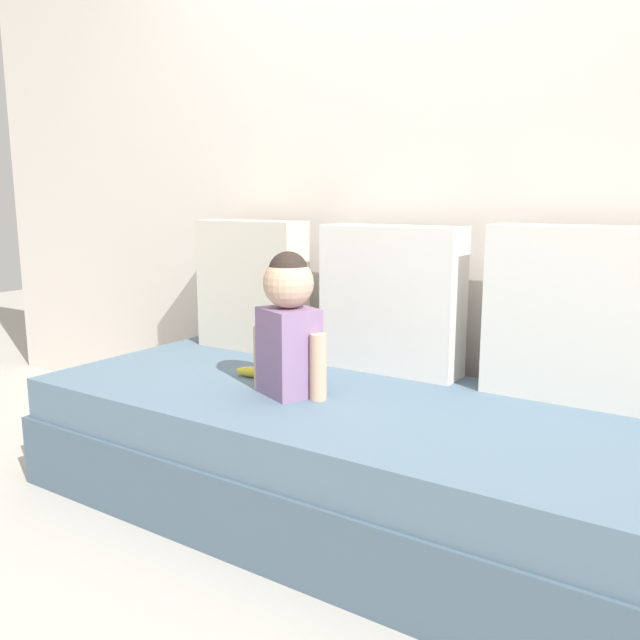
{
  "coord_description": "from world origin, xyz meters",
  "views": [
    {
      "loc": [
        1.13,
        -1.81,
        1.07
      ],
      "look_at": [
        -0.07,
        0.0,
        0.66
      ],
      "focal_mm": 36.8,
      "sensor_mm": 36.0,
      "label": 1
    }
  ],
  "objects_px": {
    "throw_pillow_center": "(391,299)",
    "toddler": "(289,322)",
    "throw_pillow_right": "(579,315)",
    "throw_pillow_left": "(252,286)",
    "banana": "(256,372)",
    "couch": "(337,453)"
  },
  "relations": [
    {
      "from": "throw_pillow_right",
      "to": "couch",
      "type": "bearing_deg",
      "value": -150.84
    },
    {
      "from": "throw_pillow_right",
      "to": "throw_pillow_left",
      "type": "bearing_deg",
      "value": 180.0
    },
    {
      "from": "throw_pillow_left",
      "to": "banana",
      "type": "relative_size",
      "value": 3.29
    },
    {
      "from": "couch",
      "to": "throw_pillow_right",
      "type": "xyz_separation_m",
      "value": [
        0.68,
        0.38,
        0.49
      ]
    },
    {
      "from": "couch",
      "to": "throw_pillow_left",
      "type": "distance_m",
      "value": 0.92
    },
    {
      "from": "throw_pillow_center",
      "to": "banana",
      "type": "height_order",
      "value": "throw_pillow_center"
    },
    {
      "from": "throw_pillow_left",
      "to": "banana",
      "type": "height_order",
      "value": "throw_pillow_left"
    },
    {
      "from": "throw_pillow_right",
      "to": "toddler",
      "type": "height_order",
      "value": "throw_pillow_right"
    },
    {
      "from": "couch",
      "to": "toddler",
      "type": "bearing_deg",
      "value": -150.15
    },
    {
      "from": "throw_pillow_left",
      "to": "throw_pillow_right",
      "type": "bearing_deg",
      "value": 0.0
    },
    {
      "from": "throw_pillow_right",
      "to": "toddler",
      "type": "xyz_separation_m",
      "value": [
        -0.82,
        -0.46,
        -0.04
      ]
    },
    {
      "from": "couch",
      "to": "throw_pillow_right",
      "type": "relative_size",
      "value": 3.71
    },
    {
      "from": "throw_pillow_left",
      "to": "throw_pillow_center",
      "type": "relative_size",
      "value": 1.01
    },
    {
      "from": "throw_pillow_left",
      "to": "throw_pillow_center",
      "type": "bearing_deg",
      "value": 0.0
    },
    {
      "from": "couch",
      "to": "throw_pillow_right",
      "type": "height_order",
      "value": "throw_pillow_right"
    },
    {
      "from": "throw_pillow_center",
      "to": "banana",
      "type": "distance_m",
      "value": 0.58
    },
    {
      "from": "throw_pillow_right",
      "to": "banana",
      "type": "relative_size",
      "value": 3.48
    },
    {
      "from": "throw_pillow_left",
      "to": "throw_pillow_center",
      "type": "distance_m",
      "value": 0.68
    },
    {
      "from": "throw_pillow_center",
      "to": "banana",
      "type": "relative_size",
      "value": 3.26
    },
    {
      "from": "throw_pillow_center",
      "to": "toddler",
      "type": "distance_m",
      "value": 0.48
    },
    {
      "from": "throw_pillow_right",
      "to": "banana",
      "type": "xyz_separation_m",
      "value": [
        -1.04,
        -0.37,
        -0.26
      ]
    },
    {
      "from": "throw_pillow_center",
      "to": "couch",
      "type": "bearing_deg",
      "value": -90.0
    }
  ]
}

